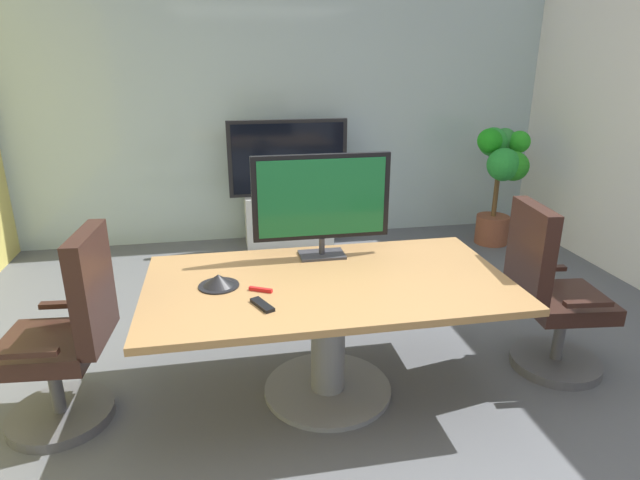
# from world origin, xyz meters

# --- Properties ---
(ground_plane) EXTENTS (7.17, 7.17, 0.00)m
(ground_plane) POSITION_xyz_m (0.00, 0.00, 0.00)
(ground_plane) COLOR #515459
(wall_back_glass_partition) EXTENTS (5.66, 0.10, 2.79)m
(wall_back_glass_partition) POSITION_xyz_m (0.00, 3.08, 1.39)
(wall_back_glass_partition) COLOR #9EB2B7
(wall_back_glass_partition) RESTS_ON ground
(conference_table) EXTENTS (2.02, 1.11, 0.73)m
(conference_table) POSITION_xyz_m (-0.15, 0.12, 0.54)
(conference_table) COLOR olive
(conference_table) RESTS_ON ground
(office_chair_left) EXTENTS (0.61, 0.59, 1.09)m
(office_chair_left) POSITION_xyz_m (-1.55, 0.12, 0.46)
(office_chair_left) COLOR #4C4C51
(office_chair_left) RESTS_ON ground
(office_chair_right) EXTENTS (0.62, 0.60, 1.09)m
(office_chair_right) POSITION_xyz_m (1.26, 0.12, 0.46)
(office_chair_right) COLOR #4C4C51
(office_chair_right) RESTS_ON ground
(tv_monitor) EXTENTS (0.84, 0.18, 0.64)m
(tv_monitor) POSITION_xyz_m (-0.11, 0.50, 1.09)
(tv_monitor) COLOR #333338
(tv_monitor) RESTS_ON conference_table
(wall_display_unit) EXTENTS (1.20, 0.36, 1.31)m
(wall_display_unit) POSITION_xyz_m (-0.03, 2.73, 0.44)
(wall_display_unit) COLOR #B7BABC
(wall_display_unit) RESTS_ON ground
(potted_plant) EXTENTS (0.59, 0.63, 1.22)m
(potted_plant) POSITION_xyz_m (2.10, 2.34, 0.80)
(potted_plant) COLOR brown
(potted_plant) RESTS_ON ground
(conference_phone) EXTENTS (0.22, 0.22, 0.07)m
(conference_phone) POSITION_xyz_m (-0.75, 0.15, 0.76)
(conference_phone) COLOR black
(conference_phone) RESTS_ON conference_table
(remote_control) EXTENTS (0.12, 0.18, 0.02)m
(remote_control) POSITION_xyz_m (-0.53, -0.14, 0.74)
(remote_control) COLOR black
(remote_control) RESTS_ON conference_table
(whiteboard_marker) EXTENTS (0.12, 0.08, 0.02)m
(whiteboard_marker) POSITION_xyz_m (-0.53, 0.04, 0.74)
(whiteboard_marker) COLOR red
(whiteboard_marker) RESTS_ON conference_table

